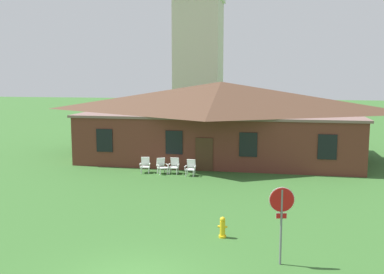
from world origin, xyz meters
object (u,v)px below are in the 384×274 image
object	(u,v)px
stop_sign	(282,210)
lawn_chair_left_end	(174,165)
lawn_chair_by_porch	(145,165)
fire_hydrant	(223,228)
lawn_chair_near_door	(162,165)
lawn_chair_middle	(191,167)

from	to	relation	value
stop_sign	lawn_chair_left_end	distance (m)	13.69
lawn_chair_by_porch	lawn_chair_left_end	xyz separation A→B (m)	(1.81, 0.13, 0.00)
stop_sign	fire_hydrant	size ratio (longest dim) A/B	3.19
stop_sign	lawn_chair_near_door	bearing A→B (deg)	120.55
lawn_chair_left_end	fire_hydrant	distance (m)	10.95
lawn_chair_by_porch	lawn_chair_near_door	world-z (taller)	same
stop_sign	fire_hydrant	bearing A→B (deg)	136.48
lawn_chair_near_door	fire_hydrant	bearing A→B (deg)	-63.53
stop_sign	lawn_chair_by_porch	world-z (taller)	stop_sign
stop_sign	lawn_chair_near_door	world-z (taller)	stop_sign
lawn_chair_by_porch	lawn_chair_near_door	bearing A→B (deg)	-3.44
lawn_chair_middle	stop_sign	bearing A→B (deg)	-66.16
lawn_chair_by_porch	fire_hydrant	distance (m)	11.66
lawn_chair_near_door	lawn_chair_left_end	distance (m)	0.76
lawn_chair_near_door	stop_sign	bearing A→B (deg)	-59.45
stop_sign	lawn_chair_left_end	world-z (taller)	stop_sign
lawn_chair_by_porch	lawn_chair_near_door	xyz separation A→B (m)	(1.07, -0.06, 0.00)
lawn_chair_by_porch	lawn_chair_near_door	size ratio (longest dim) A/B	1.00
lawn_chair_left_end	lawn_chair_middle	xyz separation A→B (m)	(1.10, -0.35, 0.00)
lawn_chair_by_porch	fire_hydrant	world-z (taller)	lawn_chair_by_porch
stop_sign	lawn_chair_by_porch	xyz separation A→B (m)	(-8.09, 11.97, -1.28)
stop_sign	lawn_chair_near_door	size ratio (longest dim) A/B	2.63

